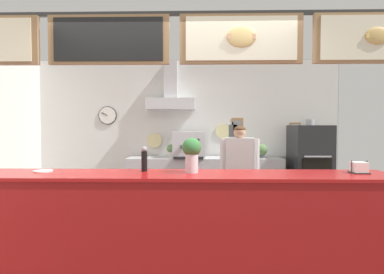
# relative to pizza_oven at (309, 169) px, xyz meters

# --- Properties ---
(ground_plane) EXTENTS (6.78, 6.78, 0.00)m
(ground_plane) POSITION_rel_pizza_oven_xyz_m (-2.14, -1.97, -0.75)
(ground_plane) COLOR #514C47
(back_wall_assembly) EXTENTS (5.65, 2.97, 2.73)m
(back_wall_assembly) POSITION_rel_pizza_oven_xyz_m (-2.15, 0.33, 0.71)
(back_wall_assembly) COLOR #9E9E99
(back_wall_assembly) RESTS_ON ground_plane
(service_counter) EXTENTS (4.09, 0.61, 1.04)m
(service_counter) POSITION_rel_pizza_oven_xyz_m (-2.14, -2.50, -0.23)
(service_counter) COLOR maroon
(service_counter) RESTS_ON ground_plane
(back_prep_counter) EXTENTS (2.71, 0.57, 0.93)m
(back_prep_counter) POSITION_rel_pizza_oven_xyz_m (-1.81, 0.13, -0.29)
(back_prep_counter) COLOR #B7BABF
(back_prep_counter) RESTS_ON ground_plane
(pizza_oven) EXTENTS (0.61, 0.73, 1.60)m
(pizza_oven) POSITION_rel_pizza_oven_xyz_m (0.00, 0.00, 0.00)
(pizza_oven) COLOR #232326
(pizza_oven) RESTS_ON ground_plane
(shop_worker) EXTENTS (0.54, 0.27, 1.49)m
(shop_worker) POSITION_rel_pizza_oven_xyz_m (-1.34, -1.07, 0.04)
(shop_worker) COLOR #232328
(shop_worker) RESTS_ON ground_plane
(espresso_machine) EXTENTS (0.56, 0.52, 0.46)m
(espresso_machine) POSITION_rel_pizza_oven_xyz_m (-2.08, 0.11, 0.41)
(espresso_machine) COLOR silver
(espresso_machine) RESTS_ON back_prep_counter
(potted_sage) EXTENTS (0.17, 0.17, 0.23)m
(potted_sage) POSITION_rel_pizza_oven_xyz_m (-2.39, 0.11, 0.31)
(potted_sage) COLOR beige
(potted_sage) RESTS_ON back_prep_counter
(potted_rosemary) EXTENTS (0.23, 0.23, 0.25)m
(potted_rosemary) POSITION_rel_pizza_oven_xyz_m (-1.11, 0.11, 0.32)
(potted_rosemary) COLOR #9E563D
(potted_rosemary) RESTS_ON back_prep_counter
(potted_oregano) EXTENTS (0.22, 0.22, 0.24)m
(potted_oregano) POSITION_rel_pizza_oven_xyz_m (-0.81, 0.09, 0.31)
(potted_oregano) COLOR #4C4C51
(potted_oregano) RESTS_ON back_prep_counter
(basil_vase) EXTENTS (0.18, 0.18, 0.33)m
(basil_vase) POSITION_rel_pizza_oven_xyz_m (-1.97, -2.44, 0.47)
(basil_vase) COLOR silver
(basil_vase) RESTS_ON service_counter
(condiment_plate) EXTENTS (0.18, 0.18, 0.01)m
(condiment_plate) POSITION_rel_pizza_oven_xyz_m (-3.42, -2.41, 0.30)
(condiment_plate) COLOR white
(condiment_plate) RESTS_ON service_counter
(pepper_grinder) EXTENTS (0.06, 0.06, 0.24)m
(pepper_grinder) POSITION_rel_pizza_oven_xyz_m (-2.43, -2.37, 0.41)
(pepper_grinder) COLOR black
(pepper_grinder) RESTS_ON service_counter
(napkin_holder) EXTENTS (0.15, 0.14, 0.12)m
(napkin_holder) POSITION_rel_pizza_oven_xyz_m (-0.39, -2.44, 0.34)
(napkin_holder) COLOR #262628
(napkin_holder) RESTS_ON service_counter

